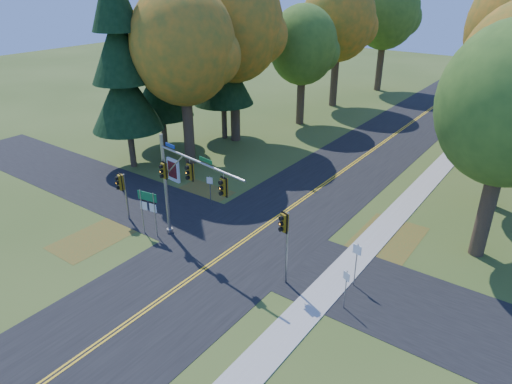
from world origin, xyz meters
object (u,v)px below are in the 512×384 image
Objects in this scene: east_signal_pole at (285,231)px; route_sign_cluster at (148,204)px; traffic_mast at (182,180)px; info_kiosk at (173,170)px.

route_sign_cluster is (-9.19, -0.59, -1.09)m from east_signal_pole.
route_sign_cluster is at bearing -157.40° from east_signal_pole.
route_sign_cluster is (-2.45, -0.52, -2.02)m from traffic_mast.
route_sign_cluster is 8.08m from info_kiosk.
east_signal_pole is at bearing -5.63° from route_sign_cluster.
route_sign_cluster reaches higher than info_kiosk.
traffic_mast is 3.84× the size of info_kiosk.
traffic_mast is at bearing -33.98° from info_kiosk.
info_kiosk is at bearing 115.90° from route_sign_cluster.
traffic_mast reaches higher than east_signal_pole.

